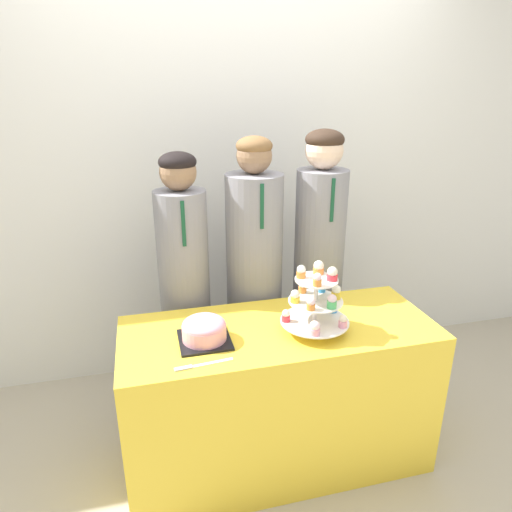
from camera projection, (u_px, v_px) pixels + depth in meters
name	position (u px, v px, depth m)	size (l,w,h in m)	color
ground_plane	(295.00, 502.00, 2.05)	(16.00, 16.00, 0.00)	#ADA38E
wall_back	(233.00, 159.00, 2.74)	(9.00, 0.06, 2.70)	silver
table	(278.00, 395.00, 2.18)	(1.42, 0.57, 0.74)	yellow
round_cake	(204.00, 329.00, 1.92)	(0.22, 0.22, 0.11)	black
cake_knife	(194.00, 366.00, 1.76)	(0.23, 0.04, 0.01)	silver
cupcake_stand	(316.00, 300.00, 1.97)	(0.30, 0.30, 0.31)	silver
student_0	(185.00, 298.00, 2.40)	(0.26, 0.26, 1.47)	gray
student_1	(254.00, 288.00, 2.48)	(0.30, 0.30, 1.53)	gray
student_2	(318.00, 276.00, 2.55)	(0.27, 0.28, 1.56)	gray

